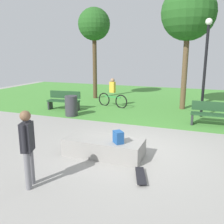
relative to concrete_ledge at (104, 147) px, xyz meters
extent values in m
plane|color=gray|center=(0.76, 0.71, -0.23)|extent=(28.00, 28.00, 0.00)
cube|color=#478C38|center=(0.76, 8.92, -0.23)|extent=(26.60, 11.58, 0.01)
cube|color=gray|center=(0.00, 0.00, 0.00)|extent=(2.14, 0.90, 0.47)
cube|color=#1E4C8C|center=(0.47, -0.16, 0.39)|extent=(0.34, 0.34, 0.32)
cylinder|color=slate|center=(-0.77, -2.17, 0.16)|extent=(0.12, 0.12, 0.80)
cylinder|color=slate|center=(-0.84, -1.96, 0.16)|extent=(0.12, 0.12, 0.80)
cube|color=black|center=(-0.81, -2.06, 0.86)|extent=(0.30, 0.37, 0.60)
cylinder|color=black|center=(-0.75, -2.22, 0.88)|extent=(0.09, 0.09, 0.55)
cylinder|color=black|center=(-0.86, -1.90, 0.88)|extent=(0.09, 0.09, 0.55)
sphere|color=brown|center=(-0.81, -2.06, 1.30)|extent=(0.22, 0.22, 0.22)
cube|color=black|center=(1.27, -0.91, -0.17)|extent=(0.45, 0.82, 0.02)
cylinder|color=silver|center=(1.10, -0.67, -0.21)|extent=(0.05, 0.06, 0.06)
cylinder|color=silver|center=(1.25, -0.62, -0.21)|extent=(0.05, 0.06, 0.06)
cylinder|color=silver|center=(1.28, -1.20, -0.21)|extent=(0.05, 0.06, 0.06)
cylinder|color=silver|center=(1.43, -1.15, -0.21)|extent=(0.05, 0.06, 0.06)
cube|color=#1E4223|center=(-4.03, 4.49, 0.22)|extent=(1.64, 0.62, 0.06)
cube|color=#1E4223|center=(-4.05, 4.71, 0.50)|extent=(1.60, 0.24, 0.36)
cube|color=#2D2D33|center=(-3.30, 4.57, -0.01)|extent=(0.12, 0.40, 0.45)
cube|color=#2D2D33|center=(-4.76, 4.41, -0.01)|extent=(0.12, 0.40, 0.45)
cube|color=#1E4223|center=(2.81, 4.07, 0.22)|extent=(1.60, 0.45, 0.06)
cube|color=#1E4223|center=(2.81, 4.29, 0.50)|extent=(1.60, 0.07, 0.36)
cube|color=#2D2D33|center=(2.08, 4.08, -0.01)|extent=(0.08, 0.40, 0.45)
cylinder|color=brown|center=(1.45, 6.82, 1.67)|extent=(0.26, 0.26, 3.81)
sphere|color=#23561E|center=(1.45, 6.82, 4.34)|extent=(2.54, 2.54, 2.54)
cylinder|color=#4C3823|center=(-3.97, 8.11, 1.69)|extent=(0.25, 0.25, 3.85)
sphere|color=#23561E|center=(-3.97, 8.11, 4.18)|extent=(1.89, 1.89, 1.89)
cylinder|color=black|center=(2.38, 5.50, 1.70)|extent=(0.12, 0.12, 3.87)
sphere|color=silver|center=(2.38, 5.50, 3.76)|extent=(0.28, 0.28, 0.28)
cylinder|color=#333338|center=(-3.06, 3.57, 0.22)|extent=(0.56, 0.56, 0.91)
torus|color=black|center=(-1.50, 5.92, 0.10)|extent=(0.71, 0.24, 0.72)
torus|color=black|center=(-2.57, 6.20, 0.10)|extent=(0.71, 0.24, 0.72)
cube|color=#338C3F|center=(-2.03, 6.06, 0.30)|extent=(0.97, 0.29, 0.08)
cube|color=gold|center=(-2.03, 6.06, 0.80)|extent=(0.32, 0.25, 0.56)
sphere|color=#9E7556|center=(-2.03, 6.06, 1.15)|extent=(0.22, 0.22, 0.22)
camera|label=1|loc=(2.46, -5.86, 2.49)|focal=39.68mm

